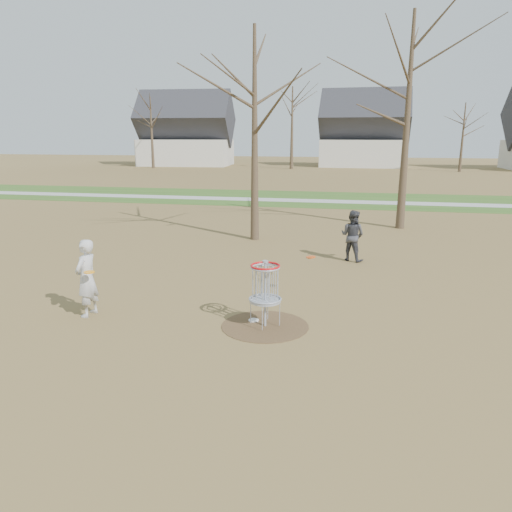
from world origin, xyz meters
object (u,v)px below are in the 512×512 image
at_px(player_standing, 87,278).
at_px(disc_grounded, 254,320).
at_px(disc_golf_basket, 265,283).
at_px(player_throwing, 352,236).

relative_size(player_standing, disc_grounded, 7.65).
distance_m(player_standing, disc_golf_basket, 3.86).
bearing_deg(disc_golf_basket, disc_grounded, 141.00).
relative_size(player_standing, disc_golf_basket, 1.25).
bearing_deg(disc_golf_basket, player_throwing, 74.73).
height_order(player_throwing, disc_grounded, player_throwing).
distance_m(disc_grounded, disc_golf_basket, 0.97).
xyz_separation_m(disc_grounded, disc_golf_basket, (0.29, -0.23, 0.89)).
bearing_deg(disc_grounded, player_standing, -173.78).
xyz_separation_m(player_standing, player_throwing, (5.48, 6.10, -0.05)).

